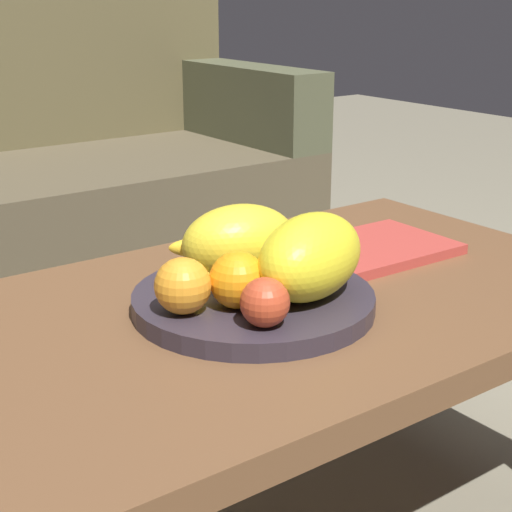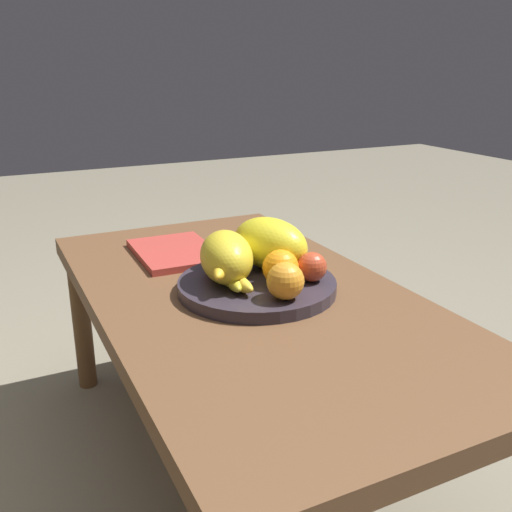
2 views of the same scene
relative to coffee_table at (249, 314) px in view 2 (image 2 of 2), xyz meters
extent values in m
plane|color=#76705C|center=(0.00, 0.00, -0.38)|extent=(8.00, 8.00, 0.00)
cube|color=brown|center=(0.00, 0.00, 0.03)|extent=(1.13, 0.60, 0.04)
cylinder|color=brown|center=(0.52, -0.26, -0.19)|extent=(0.05, 0.05, 0.39)
cylinder|color=brown|center=(0.52, 0.26, -0.19)|extent=(0.05, 0.05, 0.39)
cylinder|color=#2F2832|center=(0.00, -0.02, 0.06)|extent=(0.32, 0.32, 0.03)
ellipsoid|color=yellow|center=(0.05, -0.07, 0.13)|extent=(0.21, 0.17, 0.11)
ellipsoid|color=yellow|center=(0.02, 0.04, 0.12)|extent=(0.18, 0.14, 0.10)
sphere|color=orange|center=(-0.05, -0.05, 0.11)|extent=(0.07, 0.07, 0.07)
sphere|color=orange|center=(-0.11, -0.02, 0.11)|extent=(0.07, 0.07, 0.07)
sphere|color=#BA4124|center=(-0.05, -0.11, 0.10)|extent=(0.06, 0.06, 0.06)
sphere|color=red|center=(0.11, 0.03, 0.10)|extent=(0.06, 0.06, 0.06)
ellipsoid|color=yellow|center=(0.00, 0.04, 0.09)|extent=(0.15, 0.07, 0.03)
ellipsoid|color=yellow|center=(-0.01, 0.05, 0.09)|extent=(0.15, 0.06, 0.03)
ellipsoid|color=yellow|center=(0.00, 0.05, 0.12)|extent=(0.14, 0.11, 0.03)
cube|color=#B13B33|center=(0.29, 0.06, 0.05)|extent=(0.25, 0.19, 0.02)
camera|label=1|loc=(-0.58, -0.81, 0.46)|focal=55.92mm
camera|label=2|loc=(-0.98, 0.46, 0.50)|focal=40.38mm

